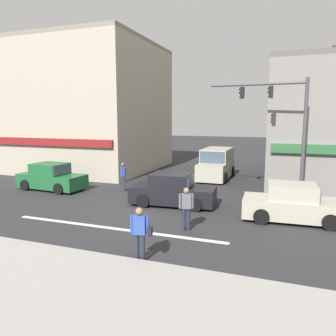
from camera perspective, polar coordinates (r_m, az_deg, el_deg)
The scene contains 14 objects.
ground_plane at distance 16.12m, azimuth -3.27°, elevation -6.61°, with size 120.00×120.00×0.00m, color #2B2B2D.
lane_marking_stripe at distance 13.12m, azimuth -9.44°, elevation -10.33°, with size 9.00×0.24×0.01m, color silver.
sidewalk_curb at distance 9.44m, azimuth -25.40°, elevation -18.51°, with size 40.00×5.00×0.16m, color #9E9993.
building_left_block at distance 28.83m, azimuth -14.85°, elevation 10.05°, with size 12.45×10.60×10.12m.
street_tree at distance 22.27m, azimuth 22.18°, elevation 6.34°, with size 3.54×3.54×5.36m.
utility_pole_near_left at distance 23.61m, azimuth -14.16°, elevation 8.19°, with size 1.40×0.22×7.97m.
traffic_light_mast at distance 17.64m, azimuth 19.59°, elevation 7.96°, with size 4.89×0.33×6.20m.
sedan_crossing_leftbound at distance 16.09m, azimuth 0.83°, elevation -4.01°, with size 4.22×2.12×1.58m.
van_waiting_far at distance 23.33m, azimuth 8.44°, elevation 0.64°, with size 2.06×4.61×2.11m.
sedan_crossing_rightbound at distance 20.75m, azimuth -19.63°, elevation -1.62°, with size 4.21×2.09×1.58m.
sedan_approaching_near at distance 14.60m, azimuth 21.01°, elevation -5.94°, with size 4.19×2.05×1.58m.
pedestrian_foreground_with_bag at distance 9.88m, azimuth -4.85°, elevation -10.91°, with size 0.69×0.33×1.67m.
pedestrian_mid_crossing at distance 19.34m, azimuth -7.81°, elevation -1.20°, with size 0.44×0.42×1.67m.
pedestrian_far_side at distance 12.50m, azimuth 3.19°, elevation -6.67°, with size 0.53×0.35×1.67m.
Camera 1 is at (6.20, -14.25, 4.28)m, focal length 35.00 mm.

